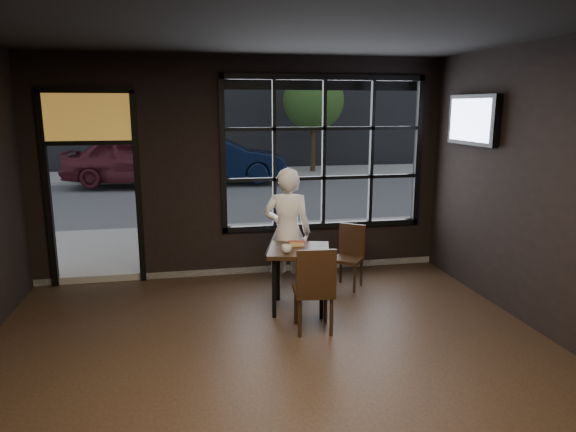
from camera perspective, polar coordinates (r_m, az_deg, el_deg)
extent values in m
cube|color=black|center=(4.72, 0.42, -19.84)|extent=(6.00, 7.00, 0.02)
cube|color=black|center=(4.07, 0.49, 22.36)|extent=(6.00, 7.00, 0.02)
cube|color=black|center=(7.72, 4.00, 6.95)|extent=(3.06, 0.12, 2.28)
cube|color=orange|center=(7.54, -21.38, 10.23)|extent=(1.20, 0.06, 0.70)
cube|color=#545456|center=(28.05, -9.51, 6.75)|extent=(60.00, 41.00, 0.04)
cube|color=#5B5956|center=(27.40, -10.02, 22.42)|extent=(28.00, 12.00, 15.00)
cube|color=black|center=(6.40, 1.22, -7.00)|extent=(0.89, 0.89, 0.79)
cube|color=black|center=(5.79, 2.84, -7.99)|extent=(0.47, 0.47, 1.00)
cube|color=black|center=(7.18, 6.66, -4.57)|extent=(0.53, 0.53, 0.88)
imported|color=silver|center=(6.75, -0.07, -1.85)|extent=(0.71, 0.55, 1.72)
imported|color=silver|center=(6.09, -0.15, -3.68)|extent=(0.15, 0.15, 0.10)
cube|color=black|center=(7.33, 19.84, 10.01)|extent=(0.13, 1.12, 0.66)
imported|color=black|center=(16.90, -7.72, 6.26)|extent=(4.44, 1.88, 1.43)
imported|color=#4A161E|center=(16.69, -16.60, 5.87)|extent=(4.52, 2.40, 1.47)
cylinder|color=#332114|center=(19.06, -16.07, 7.20)|extent=(0.19, 0.19, 2.06)
sphere|color=#2D4E1D|center=(19.00, -16.37, 12.25)|extent=(2.25, 2.25, 2.25)
cylinder|color=#332114|center=(19.42, 2.79, 7.73)|extent=(0.19, 0.19, 2.06)
sphere|color=#25662A|center=(19.37, 2.84, 12.70)|extent=(2.25, 2.25, 2.25)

